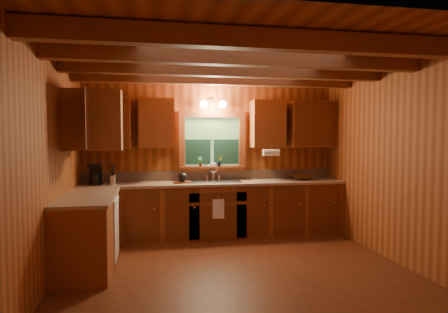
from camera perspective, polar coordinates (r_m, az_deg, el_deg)
name	(u,v)px	position (r m, az deg, el deg)	size (l,w,h in m)	color
room	(236,164)	(4.69, 1.81, -1.10)	(4.20, 4.20, 4.20)	#552814
ceiling_beams	(236,64)	(4.76, 1.83, 13.34)	(4.20, 2.54, 0.18)	brown
base_cabinets	(186,216)	(6.00, -5.56, -8.62)	(4.20, 2.22, 0.86)	brown
countertop	(187,186)	(5.93, -5.46, -4.34)	(4.20, 2.24, 0.04)	tan
backsplash	(212,175)	(6.57, -1.75, -2.75)	(4.20, 0.02, 0.16)	#A0836B
dishwasher_panel	(116,228)	(5.41, -15.50, -10.00)	(0.02, 0.60, 0.80)	white
upper_cabinets	(180,123)	(6.01, -6.42, 4.92)	(4.19, 1.77, 0.78)	brown
window	(212,143)	(6.52, -1.74, 2.04)	(1.12, 0.08, 1.00)	brown
window_sill	(213,167)	(6.49, -1.67, -1.57)	(1.06, 0.14, 0.04)	brown
wall_sconce	(213,104)	(6.42, -1.58, 7.71)	(0.45, 0.21, 0.17)	black
paper_towel_roll	(271,152)	(6.40, 6.90, 0.59)	(0.11, 0.11, 0.27)	white
dish_towel	(218,209)	(6.03, -0.83, -7.68)	(0.18, 0.01, 0.30)	white
sink	(215,184)	(6.30, -1.35, -4.12)	(0.82, 0.48, 0.43)	silver
coffee_maker	(95,174)	(6.22, -18.32, -2.50)	(0.18, 0.23, 0.32)	black
utensil_crock	(112,179)	(6.20, -16.04, -3.22)	(0.11, 0.11, 0.32)	silver
cutting_board	(183,182)	(6.17, -6.08, -3.77)	(0.26, 0.19, 0.02)	#5A2813
teakettle	(183,177)	(6.16, -6.08, -3.02)	(0.14, 0.14, 0.17)	black
wicker_basket	(302,177)	(6.71, 11.34, -2.96)	(0.39, 0.39, 0.09)	#48230C
potted_plant_left	(200,161)	(6.42, -3.51, -0.73)	(0.09, 0.06, 0.16)	#5A2813
potted_plant_right	(220,161)	(6.46, -0.64, -0.70)	(0.09, 0.07, 0.16)	#5A2813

